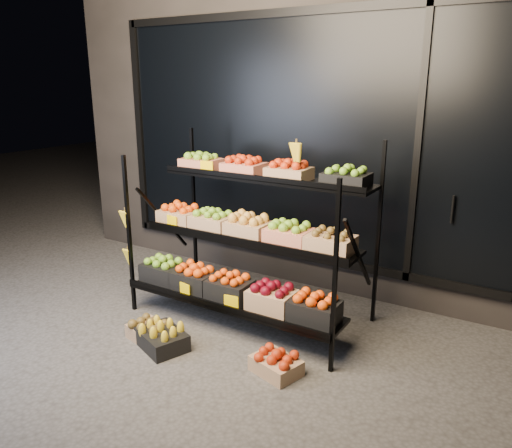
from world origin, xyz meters
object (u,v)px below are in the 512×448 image
Objects in this scene: floor_crate_midleft at (162,337)px; floor_crate_midright at (276,363)px; display_rack at (245,237)px; floor_crate_left at (150,330)px.

floor_crate_midright is (0.99, 0.16, -0.01)m from floor_crate_midleft.
display_rack is 4.31× the size of floor_crate_midleft.
display_rack is 1.15m from floor_crate_left.
display_rack is 5.26× the size of floor_crate_midright.
floor_crate_left reaches higher than floor_crate_midright.
floor_crate_midleft reaches higher than floor_crate_midright.
floor_crate_midleft is at bearing -154.03° from floor_crate_midright.
floor_crate_left is 1.00× the size of floor_crate_midright.
display_rack reaches higher than floor_crate_midright.
floor_crate_left is at bearing -121.45° from display_rack.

